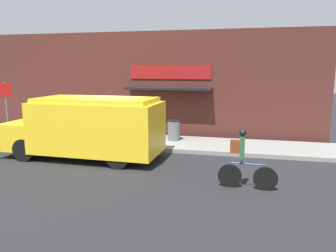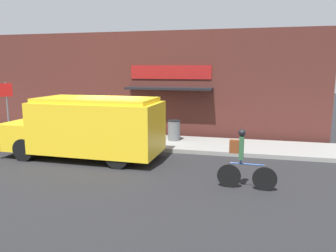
% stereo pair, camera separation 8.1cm
% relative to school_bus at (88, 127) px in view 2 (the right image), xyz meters
% --- Properties ---
extents(ground_plane, '(70.00, 70.00, 0.00)m').
position_rel_school_bus_xyz_m(ground_plane, '(0.39, 1.43, -1.16)').
color(ground_plane, '#232326').
extents(sidewalk, '(28.00, 2.56, 0.16)m').
position_rel_school_bus_xyz_m(sidewalk, '(0.39, 2.71, -1.09)').
color(sidewalk, gray).
rests_on(sidewalk, ground_plane).
extents(storefront, '(17.45, 0.98, 4.97)m').
position_rel_school_bus_xyz_m(storefront, '(0.44, 4.42, 1.32)').
color(storefront, '#4C231E').
rests_on(storefront, ground_plane).
extents(school_bus, '(5.87, 2.67, 2.23)m').
position_rel_school_bus_xyz_m(school_bus, '(0.00, 0.00, 0.00)').
color(school_bus, yellow).
rests_on(school_bus, ground_plane).
extents(cyclist, '(1.61, 0.20, 1.66)m').
position_rel_school_bus_xyz_m(cyclist, '(5.52, -1.86, -0.37)').
color(cyclist, black).
rests_on(cyclist, ground_plane).
extents(stop_sign_post, '(0.45, 0.45, 2.49)m').
position_rel_school_bus_xyz_m(stop_sign_post, '(-5.16, 2.12, 0.66)').
color(stop_sign_post, slate).
rests_on(stop_sign_post, sidewalk).
extents(trash_bin, '(0.55, 0.55, 0.88)m').
position_rel_school_bus_xyz_m(trash_bin, '(2.52, 3.02, -0.57)').
color(trash_bin, slate).
rests_on(trash_bin, sidewalk).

